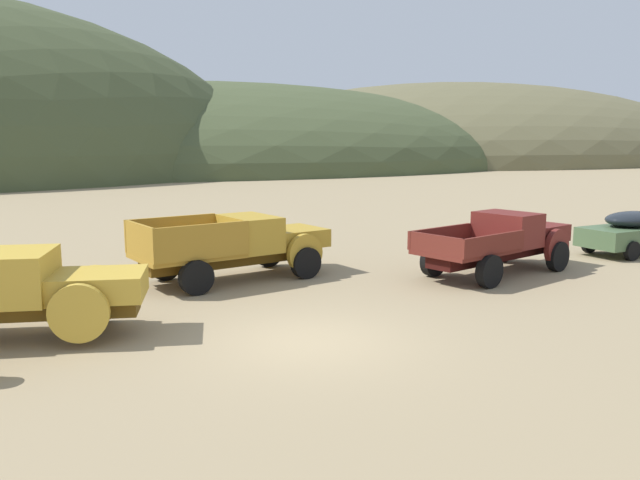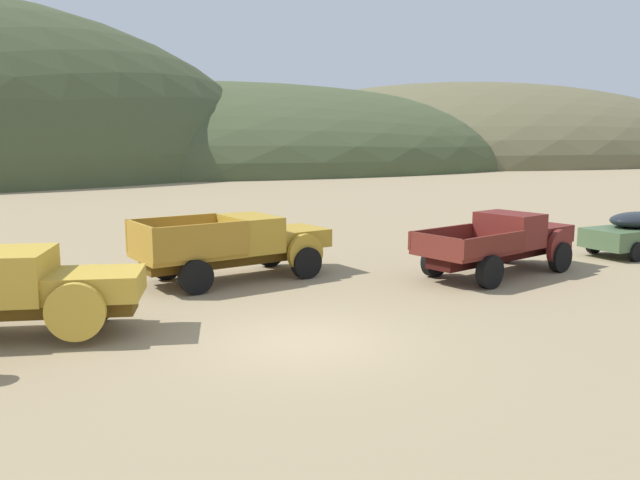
{
  "view_description": "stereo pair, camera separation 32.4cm",
  "coord_description": "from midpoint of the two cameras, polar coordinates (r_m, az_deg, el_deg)",
  "views": [
    {
      "loc": [
        -6.02,
        -11.57,
        4.25
      ],
      "look_at": [
        2.77,
        4.55,
        1.31
      ],
      "focal_mm": 36.25,
      "sensor_mm": 36.0,
      "label": 1
    },
    {
      "loc": [
        -5.73,
        -11.72,
        4.25
      ],
      "look_at": [
        2.77,
        4.55,
        1.31
      ],
      "focal_mm": 36.25,
      "sensor_mm": 36.0,
      "label": 2
    }
  ],
  "objects": [
    {
      "name": "truck_mustard",
      "position": [
        19.66,
        -6.04,
        -0.42
      ],
      "size": [
        6.07,
        3.02,
        1.91
      ],
      "rotation": [
        0.0,
        0.0,
        0.12
      ],
      "color": "#593D12",
      "rests_on": "ground"
    },
    {
      "name": "truck_faded_yellow",
      "position": [
        15.18,
        -25.39,
        -4.04
      ],
      "size": [
        6.57,
        3.85,
        1.91
      ],
      "rotation": [
        0.0,
        0.0,
        -0.34
      ],
      "color": "brown",
      "rests_on": "ground"
    },
    {
      "name": "hill_far_left",
      "position": [
        100.98,
        -7.58,
        6.61
      ],
      "size": [
        107.78,
        74.42,
        24.34
      ],
      "primitive_type": "ellipsoid",
      "color": "#424C2D",
      "rests_on": "ground"
    },
    {
      "name": "truck_oxblood",
      "position": [
        21.19,
        16.63,
        -0.14
      ],
      "size": [
        6.18,
        3.18,
        1.89
      ],
      "rotation": [
        0.0,
        0.0,
        0.2
      ],
      "color": "black",
      "rests_on": "ground"
    },
    {
      "name": "hill_center",
      "position": [
        123.89,
        13.79,
        6.88
      ],
      "size": [
        104.96,
        72.7,
        27.55
      ],
      "primitive_type": "ellipsoid",
      "color": "brown",
      "rests_on": "ground"
    },
    {
      "name": "ground_plane",
      "position": [
        13.72,
        -0.78,
        -8.95
      ],
      "size": [
        300.0,
        300.0,
        0.0
      ],
      "primitive_type": "plane",
      "color": "#998460"
    },
    {
      "name": "bush_near_barrel",
      "position": [
        23.6,
        -3.74,
        -0.69
      ],
      "size": [
        0.98,
        1.05,
        0.92
      ],
      "color": "#4C8438",
      "rests_on": "ground"
    }
  ]
}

